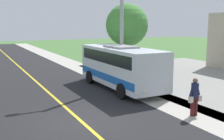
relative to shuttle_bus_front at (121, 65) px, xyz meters
name	(u,v)px	position (x,y,z in m)	size (l,w,h in m)	color
ground_plane	(80,120)	(4.52, 4.49, -1.54)	(120.00, 120.00, 0.00)	#477238
road_surface	(80,120)	(4.52, 4.49, -1.53)	(8.00, 100.00, 0.01)	black
sidewalk	(174,104)	(-0.68, 4.49, -1.53)	(2.40, 100.00, 0.01)	#B2ADA3
road_centre_line	(80,120)	(4.52, 4.49, -1.53)	(0.16, 100.00, 0.00)	gold
shuttle_bus_front	(121,65)	(0.00, 0.00, 0.00)	(2.70, 7.60, 2.79)	silver
pedestrian_with_bags	(195,96)	(-0.35, 6.29, -0.58)	(0.72, 0.34, 1.77)	#4C1919
street_light_pole	(120,16)	(-0.36, -0.77, 3.16)	(1.97, 0.24, 8.58)	#9E9EA3
tree_curbside	(127,25)	(-2.88, -4.19, 2.52)	(3.46, 3.46, 5.81)	brown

